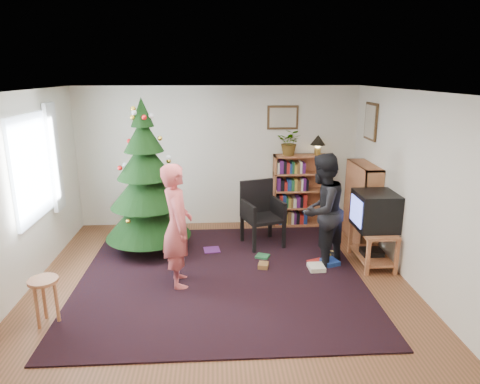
{
  "coord_description": "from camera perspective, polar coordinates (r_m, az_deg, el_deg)",
  "views": [
    {
      "loc": [
        -0.06,
        -5.07,
        2.71
      ],
      "look_at": [
        0.29,
        0.68,
        1.1
      ],
      "focal_mm": 32.0,
      "sensor_mm": 36.0,
      "label": 1
    }
  ],
  "objects": [
    {
      "name": "floor",
      "position": [
        5.75,
        -2.5,
        -12.52
      ],
      "size": [
        5.0,
        5.0,
        0.0
      ],
      "primitive_type": "plane",
      "color": "brown",
      "rests_on": "ground"
    },
    {
      "name": "ceiling",
      "position": [
        5.08,
        -2.84,
        13.21
      ],
      "size": [
        5.0,
        5.0,
        0.0
      ],
      "primitive_type": "plane",
      "rotation": [
        3.14,
        0.0,
        0.0
      ],
      "color": "white",
      "rests_on": "wall_back"
    },
    {
      "name": "wall_back",
      "position": [
        7.71,
        -2.94,
        4.68
      ],
      "size": [
        5.0,
        0.02,
        2.5
      ],
      "primitive_type": "cube",
      "color": "silver",
      "rests_on": "floor"
    },
    {
      "name": "wall_front",
      "position": [
        2.96,
        -1.9,
        -14.0
      ],
      "size": [
        5.0,
        0.02,
        2.5
      ],
      "primitive_type": "cube",
      "color": "silver",
      "rests_on": "floor"
    },
    {
      "name": "wall_left",
      "position": [
        5.82,
        -28.11,
        -0.83
      ],
      "size": [
        0.02,
        5.0,
        2.5
      ],
      "primitive_type": "cube",
      "color": "silver",
      "rests_on": "floor"
    },
    {
      "name": "wall_right",
      "position": [
        5.87,
        22.56,
        -0.03
      ],
      "size": [
        0.02,
        5.0,
        2.5
      ],
      "primitive_type": "cube",
      "color": "silver",
      "rests_on": "floor"
    },
    {
      "name": "rug",
      "position": [
        6.02,
        -2.55,
        -11.09
      ],
      "size": [
        3.8,
        3.6,
        0.02
      ],
      "primitive_type": "cube",
      "color": "black",
      "rests_on": "floor"
    },
    {
      "name": "window_pane",
      "position": [
        6.28,
        -25.96,
        2.91
      ],
      "size": [
        0.04,
        1.2,
        1.4
      ],
      "primitive_type": "cube",
      "color": "silver",
      "rests_on": "wall_left"
    },
    {
      "name": "curtain",
      "position": [
        6.91,
        -23.51,
        4.22
      ],
      "size": [
        0.06,
        0.35,
        1.6
      ],
      "primitive_type": "cube",
      "color": "silver",
      "rests_on": "wall_left"
    },
    {
      "name": "picture_back",
      "position": [
        7.68,
        5.72,
        9.86
      ],
      "size": [
        0.55,
        0.03,
        0.42
      ],
      "color": "#4C3319",
      "rests_on": "wall_back"
    },
    {
      "name": "picture_right",
      "position": [
        7.32,
        17.06,
        8.97
      ],
      "size": [
        0.03,
        0.5,
        0.6
      ],
      "color": "#4C3319",
      "rests_on": "wall_right"
    },
    {
      "name": "christmas_tree",
      "position": [
        6.66,
        -12.37,
        0.26
      ],
      "size": [
        1.31,
        1.31,
        2.38
      ],
      "rotation": [
        0.0,
        0.0,
        0.42
      ],
      "color": "#3F2816",
      "rests_on": "rug"
    },
    {
      "name": "bookshelf_back",
      "position": [
        7.84,
        7.92,
        0.33
      ],
      "size": [
        0.95,
        0.3,
        1.3
      ],
      "color": "#B46C40",
      "rests_on": "floor"
    },
    {
      "name": "bookshelf_right",
      "position": [
        7.29,
        15.95,
        -1.32
      ],
      "size": [
        0.3,
        0.95,
        1.3
      ],
      "rotation": [
        0.0,
        0.0,
        1.57
      ],
      "color": "#B46C40",
      "rests_on": "floor"
    },
    {
      "name": "tv_stand",
      "position": [
        6.57,
        17.25,
        -6.48
      ],
      "size": [
        0.47,
        0.84,
        0.55
      ],
      "color": "#B46C40",
      "rests_on": "floor"
    },
    {
      "name": "crt_tv",
      "position": [
        6.4,
        17.58,
        -2.37
      ],
      "size": [
        0.56,
        0.61,
        0.53
      ],
      "color": "black",
      "rests_on": "tv_stand"
    },
    {
      "name": "armchair",
      "position": [
        6.94,
        2.96,
        -2.44
      ],
      "size": [
        0.72,
        0.73,
        1.04
      ],
      "rotation": [
        0.0,
        0.0,
        0.32
      ],
      "color": "black",
      "rests_on": "rug"
    },
    {
      "name": "stool",
      "position": [
        5.27,
        -24.66,
        -11.7
      ],
      "size": [
        0.32,
        0.32,
        0.54
      ],
      "color": "#B46C40",
      "rests_on": "floor"
    },
    {
      "name": "person_standing",
      "position": [
        5.55,
        -8.38,
        -4.51
      ],
      "size": [
        0.5,
        0.66,
        1.64
      ],
      "primitive_type": "imported",
      "rotation": [
        0.0,
        0.0,
        1.76
      ],
      "color": "#C24D4E",
      "rests_on": "rug"
    },
    {
      "name": "person_by_chair",
      "position": [
        6.19,
        10.8,
        -2.42
      ],
      "size": [
        1.01,
        1.0,
        1.65
      ],
      "primitive_type": "imported",
      "rotation": [
        0.0,
        0.0,
        3.92
      ],
      "color": "black",
      "rests_on": "rug"
    },
    {
      "name": "potted_plant",
      "position": [
        7.62,
        6.68,
        6.6
      ],
      "size": [
        0.53,
        0.5,
        0.46
      ],
      "primitive_type": "imported",
      "rotation": [
        0.0,
        0.0,
        -0.42
      ],
      "color": "gray",
      "rests_on": "bookshelf_back"
    },
    {
      "name": "table_lamp",
      "position": [
        7.72,
        10.36,
        6.65
      ],
      "size": [
        0.27,
        0.27,
        0.36
      ],
      "color": "#A57F33",
      "rests_on": "bookshelf_back"
    },
    {
      "name": "floor_clutter",
      "position": [
        6.46,
        6.62,
        -8.91
      ],
      "size": [
        2.01,
        0.97,
        0.08
      ],
      "color": "#A51E19",
      "rests_on": "rug"
    }
  ]
}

